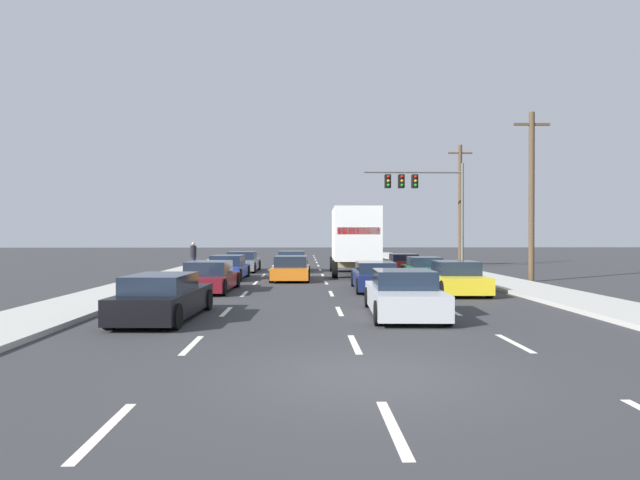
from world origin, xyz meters
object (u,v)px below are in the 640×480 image
object	(u,v)px
car_gray	(242,262)
car_maroon	(210,278)
car_red	(403,263)
utility_pole_far	(460,204)
car_orange	(291,269)
pedestrian_near_corner	(193,256)
car_black	(163,298)
traffic_signal_mast	(419,189)
car_white	(292,262)
utility_pole_mid	(532,194)
car_navy	(375,277)
car_blue	(228,268)
car_yellow	(455,279)
box_truck	(354,238)
car_green	(424,269)
car_silver	(403,295)

from	to	relation	value
car_gray	car_maroon	world-z (taller)	car_gray
car_red	utility_pole_far	distance (m)	9.02
car_orange	pedestrian_near_corner	distance (m)	8.77
car_black	car_red	xyz separation A→B (m)	(10.16, 19.65, -0.06)
traffic_signal_mast	car_white	bearing A→B (deg)	-156.45
car_red	pedestrian_near_corner	distance (m)	13.22
car_gray	utility_pole_mid	bearing A→B (deg)	-28.11
car_white	traffic_signal_mast	bearing A→B (deg)	23.55
car_maroon	car_navy	distance (m)	6.84
traffic_signal_mast	utility_pole_far	size ratio (longest dim) A/B	0.82
car_blue	car_navy	size ratio (longest dim) A/B	0.98
car_maroon	utility_pole_mid	distance (m)	16.15
car_maroon	car_black	distance (m)	7.45
car_yellow	pedestrian_near_corner	size ratio (longest dim) A/B	2.62
car_blue	car_black	world-z (taller)	car_blue
car_yellow	traffic_signal_mast	distance (m)	18.09
car_black	pedestrian_near_corner	size ratio (longest dim) A/B	2.70
box_truck	car_gray	bearing A→B (deg)	152.45
utility_pole_far	car_maroon	bearing A→B (deg)	-130.53
car_navy	car_green	world-z (taller)	car_green
car_red	car_green	size ratio (longest dim) A/B	1.07
box_truck	car_navy	distance (m)	8.70
car_navy	utility_pole_mid	bearing A→B (deg)	25.72
car_yellow	pedestrian_near_corner	xyz separation A→B (m)	(-12.86, 12.71, 0.44)
utility_pole_mid	utility_pole_far	distance (m)	13.90
car_blue	car_white	bearing A→B (deg)	61.73
car_orange	utility_pole_far	xyz separation A→B (m)	(12.34, 12.61, 4.10)
box_truck	car_green	distance (m)	5.04
car_blue	car_green	world-z (taller)	car_blue
car_gray	utility_pole_far	bearing A→B (deg)	20.37
car_green	car_navy	bearing A→B (deg)	-121.95
traffic_signal_mast	utility_pole_far	bearing A→B (deg)	28.38
utility_pole_far	car_yellow	bearing A→B (deg)	-106.54
car_orange	traffic_signal_mast	size ratio (longest dim) A/B	0.59
traffic_signal_mast	pedestrian_near_corner	size ratio (longest dim) A/B	4.28
car_gray	utility_pole_far	distance (m)	17.12
car_black	car_navy	size ratio (longest dim) A/B	1.03
car_black	utility_pole_mid	size ratio (longest dim) A/B	0.56
car_green	traffic_signal_mast	size ratio (longest dim) A/B	0.58
car_orange	car_green	world-z (taller)	car_orange
car_blue	car_green	xyz separation A→B (m)	(10.15, -0.99, -0.02)
car_gray	traffic_signal_mast	xyz separation A→B (m)	(12.06, 3.89, 5.01)
car_orange	car_green	size ratio (longest dim) A/B	1.02
car_maroon	box_truck	size ratio (longest dim) A/B	0.58
car_yellow	traffic_signal_mast	xyz separation A→B (m)	(2.17, 17.25, 5.02)
car_gray	traffic_signal_mast	distance (m)	13.63
car_gray	utility_pole_far	size ratio (longest dim) A/B	0.49
car_blue	car_silver	bearing A→B (deg)	-62.81
car_orange	car_yellow	bearing A→B (deg)	-44.46
car_gray	car_silver	world-z (taller)	car_silver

